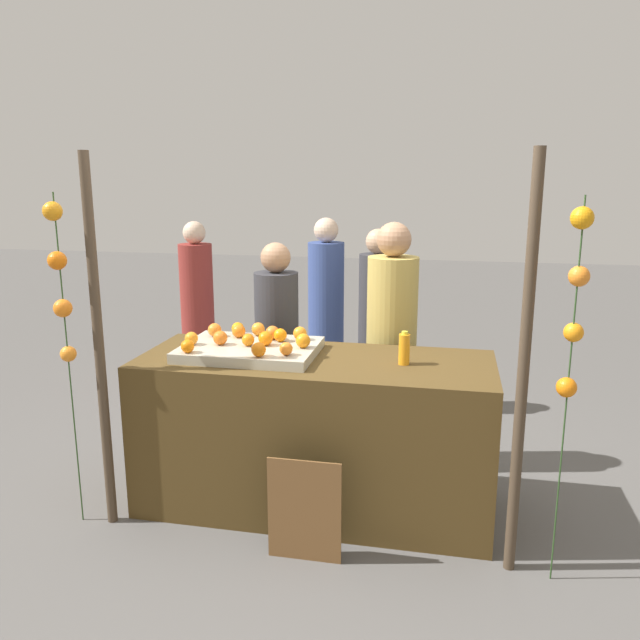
% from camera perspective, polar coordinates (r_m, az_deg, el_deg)
% --- Properties ---
extents(ground_plane, '(24.00, 24.00, 0.00)m').
position_cam_1_polar(ground_plane, '(4.07, -0.45, -16.21)').
color(ground_plane, '#565451').
extents(stall_counter, '(2.09, 0.81, 0.93)m').
position_cam_1_polar(stall_counter, '(3.87, -0.46, -10.16)').
color(stall_counter, '#4C3819').
rests_on(stall_counter, ground_plane).
extents(orange_tray, '(0.80, 0.58, 0.06)m').
position_cam_1_polar(orange_tray, '(3.81, -6.36, -2.69)').
color(orange_tray, '#B2AD99').
rests_on(orange_tray, stall_counter).
extents(orange_0, '(0.08, 0.08, 0.08)m').
position_cam_1_polar(orange_0, '(4.01, -5.61, -0.82)').
color(orange_0, orange).
rests_on(orange_0, orange_tray).
extents(orange_1, '(0.08, 0.08, 0.08)m').
position_cam_1_polar(orange_1, '(3.97, -7.37, -1.00)').
color(orange_1, orange).
rests_on(orange_1, orange_tray).
extents(orange_2, '(0.08, 0.08, 0.08)m').
position_cam_1_polar(orange_2, '(3.77, -6.53, -1.80)').
color(orange_2, orange).
rests_on(orange_2, orange_tray).
extents(orange_3, '(0.09, 0.09, 0.09)m').
position_cam_1_polar(orange_3, '(4.02, -9.52, -0.89)').
color(orange_3, orange).
rests_on(orange_3, orange_tray).
extents(orange_4, '(0.09, 0.09, 0.09)m').
position_cam_1_polar(orange_4, '(3.91, -4.32, -1.15)').
color(orange_4, orange).
rests_on(orange_4, orange_tray).
extents(orange_5, '(0.08, 0.08, 0.08)m').
position_cam_1_polar(orange_5, '(3.54, -5.58, -2.68)').
color(orange_5, orange).
rests_on(orange_5, orange_tray).
extents(orange_6, '(0.09, 0.09, 0.09)m').
position_cam_1_polar(orange_6, '(3.77, -4.95, -1.68)').
color(orange_6, orange).
rests_on(orange_6, orange_tray).
extents(orange_7, '(0.08, 0.08, 0.08)m').
position_cam_1_polar(orange_7, '(3.68, -11.90, -2.34)').
color(orange_7, orange).
rests_on(orange_7, orange_tray).
extents(orange_8, '(0.09, 0.09, 0.09)m').
position_cam_1_polar(orange_8, '(3.71, -1.54, -1.89)').
color(orange_8, orange).
rests_on(orange_8, orange_tray).
extents(orange_9, '(0.08, 0.08, 0.08)m').
position_cam_1_polar(orange_9, '(4.05, -7.45, -0.77)').
color(orange_9, orange).
rests_on(orange_9, orange_tray).
extents(orange_10, '(0.08, 0.08, 0.08)m').
position_cam_1_polar(orange_10, '(3.85, -3.61, -1.37)').
color(orange_10, orange).
rests_on(orange_10, orange_tray).
extents(orange_11, '(0.08, 0.08, 0.08)m').
position_cam_1_polar(orange_11, '(3.56, -3.08, -2.62)').
color(orange_11, orange).
rests_on(orange_11, orange_tray).
extents(orange_12, '(0.09, 0.09, 0.09)m').
position_cam_1_polar(orange_12, '(3.82, -9.02, -1.60)').
color(orange_12, orange).
rests_on(orange_12, orange_tray).
extents(orange_13, '(0.08, 0.08, 0.08)m').
position_cam_1_polar(orange_13, '(3.85, -11.56, -1.64)').
color(orange_13, orange).
rests_on(orange_13, orange_tray).
extents(orange_14, '(0.08, 0.08, 0.08)m').
position_cam_1_polar(orange_14, '(3.89, -1.83, -1.21)').
color(orange_14, orange).
rests_on(orange_14, orange_tray).
extents(juice_bottle, '(0.06, 0.06, 0.19)m').
position_cam_1_polar(juice_bottle, '(3.61, 7.64, -2.61)').
color(juice_bottle, orange).
rests_on(juice_bottle, stall_counter).
extents(chalkboard_sign, '(0.39, 0.03, 0.58)m').
position_cam_1_polar(chalkboard_sign, '(3.43, -1.40, -16.90)').
color(chalkboard_sign, brown).
rests_on(chalkboard_sign, ground_plane).
extents(vendor_left, '(0.31, 0.31, 1.54)m').
position_cam_1_polar(vendor_left, '(4.50, -3.90, -3.47)').
color(vendor_left, '#333338').
rests_on(vendor_left, ground_plane).
extents(vendor_right, '(0.34, 0.34, 1.69)m').
position_cam_1_polar(vendor_right, '(4.32, 6.44, -3.23)').
color(vendor_right, tan).
rests_on(vendor_right, ground_plane).
extents(crowd_person_0, '(0.31, 0.31, 1.56)m').
position_cam_1_polar(crowd_person_0, '(5.36, 5.15, -0.68)').
color(crowd_person_0, '#333338').
rests_on(crowd_person_0, ground_plane).
extents(crowd_person_1, '(0.33, 0.33, 1.63)m').
position_cam_1_polar(crowd_person_1, '(5.75, 0.54, 0.58)').
color(crowd_person_1, '#384C8C').
rests_on(crowd_person_1, ground_plane).
extents(crowd_person_2, '(0.32, 0.32, 1.57)m').
position_cam_1_polar(crowd_person_2, '(6.15, -11.03, 0.94)').
color(crowd_person_2, maroon).
rests_on(crowd_person_2, ground_plane).
extents(canopy_post_left, '(0.06, 0.06, 2.11)m').
position_cam_1_polar(canopy_post_left, '(3.68, -19.37, -2.38)').
color(canopy_post_left, '#473828').
rests_on(canopy_post_left, ground_plane).
extents(canopy_post_right, '(0.06, 0.06, 2.11)m').
position_cam_1_polar(canopy_post_right, '(3.19, 17.91, -4.58)').
color(canopy_post_right, '#473828').
rests_on(canopy_post_right, ground_plane).
extents(garland_strand_left, '(0.11, 0.11, 1.90)m').
position_cam_1_polar(garland_strand_left, '(3.68, -22.49, 3.37)').
color(garland_strand_left, '#2D4C23').
rests_on(garland_strand_left, ground_plane).
extents(garland_strand_right, '(0.11, 0.11, 1.90)m').
position_cam_1_polar(garland_strand_right, '(3.08, 22.11, 1.46)').
color(garland_strand_right, '#2D4C23').
rests_on(garland_strand_right, ground_plane).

